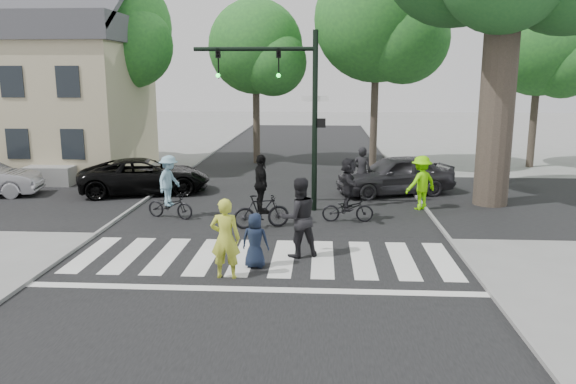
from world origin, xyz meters
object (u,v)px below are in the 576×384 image
car_suv (145,176)px  car_grey (395,175)px  pedestrian_woman (225,239)px  cyclist_left (170,191)px  cyclist_mid (261,198)px  traffic_signal (289,95)px  cyclist_right (348,194)px  pedestrian_child (255,241)px  pedestrian_adult (299,217)px

car_suv → car_grey: car_grey is taller
pedestrian_woman → cyclist_left: cyclist_left is taller
pedestrian_woman → cyclist_mid: size_ratio=0.83×
cyclist_mid → car_grey: cyclist_mid is taller
traffic_signal → car_suv: size_ratio=1.20×
pedestrian_woman → cyclist_left: bearing=-62.6°
cyclist_right → car_grey: cyclist_right is taller
pedestrian_woman → car_suv: 10.33m
cyclist_left → cyclist_mid: (3.08, -1.00, 0.03)m
traffic_signal → car_grey: bearing=36.1°
cyclist_mid → cyclist_right: 2.79m
traffic_signal → cyclist_left: bearing=-160.2°
pedestrian_child → cyclist_right: 5.09m
traffic_signal → car_suv: 7.08m
pedestrian_child → pedestrian_adult: pedestrian_adult is taller
cyclist_left → car_suv: size_ratio=0.41×
cyclist_mid → pedestrian_woman: bearing=-94.6°
traffic_signal → cyclist_left: 5.03m
pedestrian_adult → cyclist_left: cyclist_left is taller
pedestrian_adult → pedestrian_child: bearing=20.4°
pedestrian_child → cyclist_mid: size_ratio=0.60×
cyclist_mid → traffic_signal: bearing=73.3°
traffic_signal → cyclist_mid: (-0.71, -2.37, -2.98)m
pedestrian_adult → car_suv: size_ratio=0.41×
cyclist_left → cyclist_right: 5.72m
traffic_signal → cyclist_left: traffic_signal is taller
cyclist_right → car_grey: (2.01, 4.35, -0.14)m
cyclist_left → car_grey: size_ratio=0.45×
pedestrian_child → cyclist_left: bearing=-46.0°
pedestrian_child → cyclist_mid: (-0.23, 3.58, 0.25)m
pedestrian_adult → car_suv: (-6.34, 7.49, -0.33)m
cyclist_mid → pedestrian_adult: bearing=-65.0°
cyclist_left → car_grey: 8.82m
pedestrian_child → pedestrian_woman: bearing=60.1°
cyclist_right → car_suv: (-7.74, 3.93, -0.22)m
pedestrian_woman → cyclist_left: 5.99m
traffic_signal → pedestrian_child: bearing=-94.6°
traffic_signal → pedestrian_adult: bearing=-84.0°
traffic_signal → cyclist_mid: size_ratio=2.67×
pedestrian_woman → traffic_signal: bearing=-98.7°
pedestrian_adult → car_grey: 8.62m
cyclist_mid → pedestrian_child: bearing=-86.3°
pedestrian_woman → cyclist_mid: (0.35, 4.33, -0.01)m
cyclist_mid → cyclist_right: (2.64, 0.90, -0.01)m
cyclist_mid → cyclist_left: bearing=162.0°
traffic_signal → car_grey: 5.80m
pedestrian_child → cyclist_left: (-3.31, 4.58, 0.22)m
traffic_signal → cyclist_right: traffic_signal is taller
car_suv → car_grey: (9.76, 0.41, 0.08)m
traffic_signal → pedestrian_woman: bearing=-99.0°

